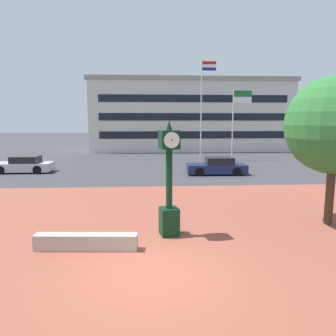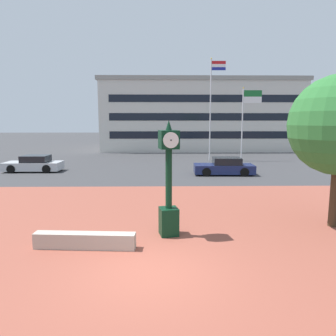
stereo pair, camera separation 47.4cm
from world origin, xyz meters
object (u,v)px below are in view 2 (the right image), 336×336
(flagpole_primary, at_px, (212,103))
(civic_building, at_px, (197,116))
(car_street_near, at_px, (34,164))
(street_clock, at_px, (169,186))
(flagpole_secondary, at_px, (246,115))
(car_street_mid, at_px, (224,167))

(flagpole_primary, relative_size, civic_building, 0.38)
(flagpole_primary, bearing_deg, car_street_near, -156.52)
(car_street_near, relative_size, flagpole_primary, 0.44)
(street_clock, bearing_deg, civic_building, 70.82)
(street_clock, xyz_separation_m, flagpole_primary, (4.66, 20.94, 3.94))
(street_clock, xyz_separation_m, civic_building, (4.99, 36.60, 2.95))
(flagpole_secondary, bearing_deg, car_street_mid, -113.65)
(street_clock, xyz_separation_m, car_street_near, (-10.37, 14.41, -1.19))
(car_street_mid, bearing_deg, civic_building, 0.81)
(street_clock, height_order, flagpole_secondary, flagpole_secondary)
(street_clock, relative_size, car_street_near, 0.92)
(car_street_mid, bearing_deg, street_clock, 162.86)
(street_clock, distance_m, car_street_near, 17.79)
(car_street_near, xyz_separation_m, flagpole_primary, (15.03, 6.53, 5.13))
(street_clock, bearing_deg, car_street_near, 114.33)
(flagpole_primary, bearing_deg, civic_building, 88.78)
(street_clock, bearing_deg, car_street_mid, 59.29)
(street_clock, bearing_deg, flagpole_secondary, 57.54)
(flagpole_secondary, distance_m, civic_building, 15.96)
(flagpole_primary, xyz_separation_m, flagpole_secondary, (3.40, -0.00, -1.17))
(street_clock, relative_size, flagpole_secondary, 0.56)
(flagpole_secondary, bearing_deg, civic_building, 101.07)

